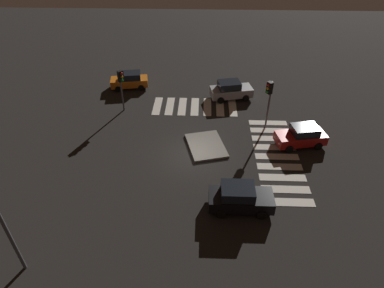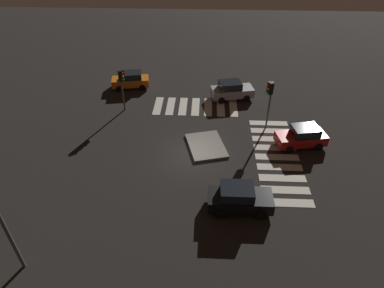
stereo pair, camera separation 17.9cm
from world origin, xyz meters
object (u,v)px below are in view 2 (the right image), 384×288
(car_silver, at_px, (232,90))
(traffic_light_north, at_px, (122,81))
(traffic_light_east, at_px, (270,94))
(car_black, at_px, (239,198))
(traffic_island, at_px, (206,146))
(car_orange, at_px, (131,80))
(car_red, at_px, (302,137))

(car_silver, distance_m, traffic_light_north, 10.17)
(traffic_light_east, bearing_deg, car_black, 39.67)
(car_black, height_order, traffic_light_east, traffic_light_east)
(car_silver, bearing_deg, traffic_island, -118.42)
(car_silver, bearing_deg, car_orange, 157.32)
(traffic_island, relative_size, car_black, 1.02)
(traffic_light_east, distance_m, traffic_light_north, 12.34)
(traffic_light_north, bearing_deg, car_orange, 138.96)
(traffic_light_east, bearing_deg, car_orange, -62.17)
(car_red, height_order, car_orange, car_red)
(car_silver, xyz_separation_m, car_black, (-14.02, 0.22, 0.00))
(car_black, distance_m, traffic_light_east, 9.69)
(car_red, relative_size, car_black, 1.00)
(car_black, xyz_separation_m, traffic_light_north, (11.33, 9.36, 2.08))
(car_silver, distance_m, car_red, 8.82)
(traffic_island, distance_m, car_black, 6.58)
(traffic_island, height_order, car_orange, car_orange)
(traffic_island, xyz_separation_m, traffic_light_east, (2.79, -4.81, 3.08))
(car_red, bearing_deg, traffic_light_east, -54.06)
(traffic_island, relative_size, traffic_light_east, 0.97)
(car_black, relative_size, traffic_light_north, 1.03)
(traffic_island, height_order, traffic_light_north, traffic_light_north)
(traffic_light_east, bearing_deg, car_red, 103.96)
(car_orange, distance_m, traffic_light_north, 5.02)
(traffic_light_east, height_order, traffic_light_north, traffic_light_east)
(traffic_island, xyz_separation_m, car_orange, (9.65, 7.65, 0.69))
(car_silver, height_order, traffic_light_north, traffic_light_north)
(traffic_island, distance_m, traffic_light_north, 9.36)
(car_silver, relative_size, car_black, 1.05)
(traffic_island, relative_size, traffic_light_north, 1.06)
(traffic_island, relative_size, car_red, 1.02)
(car_silver, bearing_deg, traffic_light_north, -176.48)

